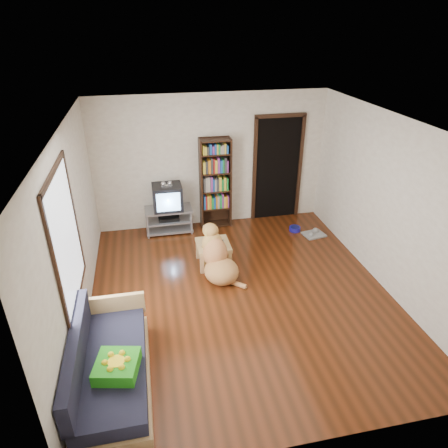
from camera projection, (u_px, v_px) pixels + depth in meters
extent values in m
plane|color=#52220E|center=(241.00, 294.00, 6.15)|extent=(5.00, 5.00, 0.00)
plane|color=white|center=(245.00, 125.00, 4.95)|extent=(5.00, 5.00, 0.00)
plane|color=silver|center=(211.00, 162.00, 7.72)|extent=(4.50, 0.00, 4.50)
plane|color=silver|center=(314.00, 348.00, 3.38)|extent=(4.50, 0.00, 4.50)
plane|color=silver|center=(73.00, 234.00, 5.14)|extent=(0.00, 5.00, 5.00)
plane|color=silver|center=(389.00, 205.00, 5.95)|extent=(0.00, 5.00, 5.00)
cube|color=green|center=(117.00, 366.00, 4.24)|extent=(0.52, 0.52, 0.15)
imported|color=#B4B3B8|center=(214.00, 244.00, 6.69)|extent=(0.37, 0.28, 0.03)
cylinder|color=#1A1595|center=(295.00, 229.00, 7.95)|extent=(0.22, 0.22, 0.08)
cube|color=gray|center=(314.00, 234.00, 7.79)|extent=(0.45, 0.39, 0.03)
cube|color=white|center=(66.00, 239.00, 4.62)|extent=(0.02, 1.30, 1.60)
cube|color=black|center=(53.00, 173.00, 4.24)|extent=(0.03, 1.42, 0.06)
cube|color=black|center=(79.00, 296.00, 5.00)|extent=(0.03, 1.42, 0.06)
cube|color=black|center=(57.00, 273.00, 4.01)|extent=(0.03, 0.06, 1.70)
cube|color=black|center=(74.00, 214.00, 5.23)|extent=(0.03, 0.06, 1.70)
cube|color=black|center=(277.00, 169.00, 8.07)|extent=(0.90, 0.02, 2.10)
cube|color=black|center=(254.00, 171.00, 7.97)|extent=(0.07, 0.05, 2.14)
cube|color=black|center=(300.00, 168.00, 8.14)|extent=(0.07, 0.05, 2.14)
cube|color=black|center=(281.00, 116.00, 7.55)|extent=(1.03, 0.05, 0.07)
cube|color=#99999E|center=(168.00, 209.00, 7.72)|extent=(0.90, 0.45, 0.04)
cube|color=#99999E|center=(169.00, 220.00, 7.83)|extent=(0.86, 0.42, 0.03)
cube|color=#99999E|center=(170.00, 229.00, 7.91)|extent=(0.90, 0.45, 0.04)
cylinder|color=#99999E|center=(148.00, 227.00, 7.58)|extent=(0.04, 0.04, 0.50)
cylinder|color=#99999E|center=(192.00, 223.00, 7.73)|extent=(0.04, 0.04, 0.50)
cylinder|color=#99999E|center=(147.00, 217.00, 7.93)|extent=(0.04, 0.04, 0.50)
cylinder|color=#99999E|center=(189.00, 214.00, 8.08)|extent=(0.04, 0.04, 0.50)
cube|color=black|center=(169.00, 218.00, 7.80)|extent=(0.40, 0.30, 0.07)
cube|color=black|center=(167.00, 197.00, 7.60)|extent=(0.55, 0.48, 0.48)
cube|color=black|center=(167.00, 193.00, 7.77)|extent=(0.40, 0.14, 0.36)
cube|color=#8CBFF2|center=(168.00, 202.00, 7.39)|extent=(0.44, 0.02, 0.36)
cube|color=silver|center=(167.00, 186.00, 7.44)|extent=(0.20, 0.07, 0.02)
sphere|color=silver|center=(163.00, 184.00, 7.41)|extent=(0.09, 0.09, 0.09)
sphere|color=silver|center=(170.00, 183.00, 7.43)|extent=(0.09, 0.09, 0.09)
cube|color=black|center=(201.00, 185.00, 7.72)|extent=(0.03, 0.30, 1.80)
cube|color=black|center=(230.00, 183.00, 7.83)|extent=(0.03, 0.30, 1.80)
cube|color=black|center=(214.00, 181.00, 7.90)|extent=(0.60, 0.02, 1.80)
cube|color=black|center=(216.00, 223.00, 8.18)|extent=(0.56, 0.28, 0.02)
cube|color=black|center=(216.00, 207.00, 8.01)|extent=(0.56, 0.28, 0.03)
cube|color=black|center=(215.00, 190.00, 7.84)|extent=(0.56, 0.28, 0.02)
cube|color=black|center=(215.00, 172.00, 7.66)|extent=(0.56, 0.28, 0.02)
cube|color=black|center=(215.00, 154.00, 7.49)|extent=(0.56, 0.28, 0.02)
cube|color=black|center=(215.00, 140.00, 7.37)|extent=(0.56, 0.28, 0.02)
cube|color=tan|center=(115.00, 380.00, 4.55)|extent=(0.80, 1.80, 0.22)
cube|color=#1E1E2D|center=(112.00, 366.00, 4.45)|extent=(0.74, 1.74, 0.18)
cube|color=#1E1E2D|center=(76.00, 353.00, 4.27)|extent=(0.12, 1.74, 0.40)
cube|color=tan|center=(113.00, 305.00, 5.12)|extent=(0.80, 0.06, 0.30)
cube|color=#D2B76B|center=(213.00, 245.00, 6.73)|extent=(0.55, 0.55, 0.06)
cube|color=tan|center=(213.00, 259.00, 6.86)|extent=(0.45, 0.45, 0.03)
cube|color=tan|center=(202.00, 264.00, 6.58)|extent=(0.06, 0.06, 0.34)
cube|color=tan|center=(230.00, 261.00, 6.66)|extent=(0.06, 0.06, 0.34)
cube|color=tan|center=(198.00, 250.00, 6.99)|extent=(0.06, 0.06, 0.34)
cube|color=tan|center=(224.00, 247.00, 7.07)|extent=(0.06, 0.06, 0.34)
ellipsoid|color=#B77846|center=(221.00, 271.00, 6.40)|extent=(0.69, 0.73, 0.41)
ellipsoid|color=#D48A51|center=(215.00, 253.00, 6.47)|extent=(0.50, 0.53, 0.54)
ellipsoid|color=tan|center=(212.00, 243.00, 6.49)|extent=(0.42, 0.40, 0.38)
ellipsoid|color=tan|center=(210.00, 230.00, 6.45)|extent=(0.32, 0.33, 0.24)
ellipsoid|color=#BA8A47|center=(207.00, 228.00, 6.56)|extent=(0.16, 0.23, 0.10)
sphere|color=black|center=(204.00, 226.00, 6.64)|extent=(0.05, 0.05, 0.05)
ellipsoid|color=#D8B253|center=(206.00, 233.00, 6.38)|extent=(0.08, 0.09, 0.16)
ellipsoid|color=tan|center=(217.00, 231.00, 6.46)|extent=(0.08, 0.09, 0.16)
cylinder|color=#B89747|center=(205.00, 257.00, 6.68)|extent=(0.12, 0.15, 0.44)
cylinder|color=tan|center=(214.00, 255.00, 6.75)|extent=(0.12, 0.15, 0.44)
sphere|color=#BF8849|center=(204.00, 265.00, 6.81)|extent=(0.11, 0.11, 0.11)
sphere|color=#C9864D|center=(213.00, 263.00, 6.88)|extent=(0.11, 0.11, 0.11)
cylinder|color=tan|center=(236.00, 283.00, 6.33)|extent=(0.33, 0.32, 0.09)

